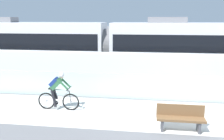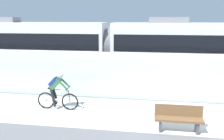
{
  "view_description": "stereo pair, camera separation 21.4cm",
  "coord_description": "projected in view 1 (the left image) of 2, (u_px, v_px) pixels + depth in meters",
  "views": [
    {
      "loc": [
        -1.7,
        -9.18,
        3.77
      ],
      "look_at": [
        -3.26,
        2.35,
        1.25
      ],
      "focal_mm": 38.9,
      "sensor_mm": 36.0,
      "label": 1
    },
    {
      "loc": [
        -1.48,
        -9.15,
        3.77
      ],
      "look_at": [
        -3.26,
        2.35,
        1.25
      ],
      "focal_mm": 38.9,
      "sensor_mm": 36.0,
      "label": 2
    }
  ],
  "objects": [
    {
      "name": "ground_plane",
      "position": [
        187.0,
        116.0,
        9.46
      ],
      "size": [
        200.0,
        200.0,
        0.0
      ],
      "primitive_type": "plane",
      "color": "slate"
    },
    {
      "name": "tram",
      "position": [
        108.0,
        46.0,
        16.24
      ],
      "size": [
        22.56,
        2.54,
        3.81
      ],
      "color": "silver",
      "rests_on": "ground"
    },
    {
      "name": "bench",
      "position": [
        180.0,
        117.0,
        8.17
      ],
      "size": [
        1.6,
        0.45,
        0.89
      ],
      "color": "brown",
      "rests_on": "ground"
    },
    {
      "name": "glass_parapet",
      "position": [
        181.0,
        88.0,
        11.13
      ],
      "size": [
        32.0,
        0.05,
        1.17
      ],
      "primitive_type": "cube",
      "color": "#ADC6C1",
      "rests_on": "ground"
    },
    {
      "name": "bike_path_deck",
      "position": [
        187.0,
        116.0,
        9.46
      ],
      "size": [
        32.0,
        3.2,
        0.01
      ],
      "primitive_type": "cube",
      "color": "silver",
      "rests_on": "ground"
    },
    {
      "name": "cyclist_on_bike",
      "position": [
        58.0,
        91.0,
        9.97
      ],
      "size": [
        1.77,
        0.58,
        1.61
      ],
      "color": "black",
      "rests_on": "ground"
    },
    {
      "name": "concrete_barrier_wall",
      "position": [
        176.0,
        72.0,
        12.79
      ],
      "size": [
        32.0,
        0.36,
        1.93
      ],
      "primitive_type": "cube",
      "color": "silver",
      "rests_on": "ground"
    },
    {
      "name": "tram_rail_far",
      "position": [
        169.0,
        73.0,
        16.79
      ],
      "size": [
        32.0,
        0.08,
        0.01
      ],
      "primitive_type": "cube",
      "color": "#595654",
      "rests_on": "ground"
    },
    {
      "name": "tram_rail_near",
      "position": [
        171.0,
        78.0,
        15.4
      ],
      "size": [
        32.0,
        0.08,
        0.01
      ],
      "primitive_type": "cube",
      "color": "#595654",
      "rests_on": "ground"
    }
  ]
}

